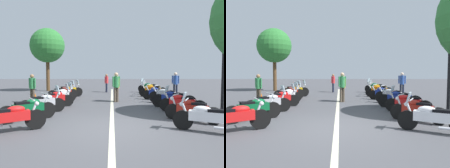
{
  "view_description": "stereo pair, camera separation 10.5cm",
  "coord_description": "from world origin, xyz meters",
  "views": [
    {
      "loc": [
        -6.79,
        -0.01,
        1.88
      ],
      "look_at": [
        5.31,
        0.0,
        1.1
      ],
      "focal_mm": 34.07,
      "sensor_mm": 36.0,
      "label": 1
    },
    {
      "loc": [
        -6.79,
        -0.11,
        1.88
      ],
      "look_at": [
        5.31,
        0.0,
        1.1
      ],
      "focal_mm": 34.07,
      "sensor_mm": 36.0,
      "label": 2
    }
  ],
  "objects": [
    {
      "name": "lane_centre_stripe",
      "position": [
        4.53,
        0.0,
        0.0
      ],
      "size": [
        19.86,
        0.16,
        0.01
      ],
      "primitive_type": "cube",
      "color": "beige",
      "rests_on": "ground_plane"
    },
    {
      "name": "motorcycle_left_row_3",
      "position": [
        3.96,
        2.94,
        0.46
      ],
      "size": [
        1.15,
        1.85,
        1.2
      ],
      "rotation": [
        0.0,
        0.0,
        -1.06
      ],
      "color": "black",
      "rests_on": "ground_plane"
    },
    {
      "name": "motorcycle_right_row_6",
      "position": [
        8.16,
        -2.87,
        0.46
      ],
      "size": [
        1.05,
        1.9,
        1.2
      ],
      "rotation": [
        0.0,
        0.0,
        1.13
      ],
      "color": "black",
      "rests_on": "ground_plane"
    },
    {
      "name": "motorcycle_left_row_2",
      "position": [
        2.47,
        3.02,
        0.46
      ],
      "size": [
        1.23,
        1.76,
        1.21
      ],
      "rotation": [
        0.0,
        0.0,
        -0.98
      ],
      "color": "black",
      "rests_on": "ground_plane"
    },
    {
      "name": "motorcycle_left_row_5",
      "position": [
        6.74,
        3.12,
        0.47
      ],
      "size": [
        1.46,
        1.68,
        1.22
      ],
      "rotation": [
        0.0,
        0.0,
        -0.86
      ],
      "color": "black",
      "rests_on": "ground_plane"
    },
    {
      "name": "motorcycle_right_row_7",
      "position": [
        9.51,
        -3.09,
        0.45
      ],
      "size": [
        1.13,
        1.98,
        0.99
      ],
      "rotation": [
        0.0,
        0.0,
        1.1
      ],
      "color": "black",
      "rests_on": "ground_plane"
    },
    {
      "name": "bystander_4",
      "position": [
        6.07,
        -0.28,
        0.94
      ],
      "size": [
        0.48,
        0.32,
        1.62
      ],
      "rotation": [
        0.0,
        0.0,
        5.2
      ],
      "color": "black",
      "rests_on": "ground_plane"
    },
    {
      "name": "motorcycle_right_row_4",
      "position": [
        5.23,
        -3.06,
        0.46
      ],
      "size": [
        1.18,
        1.8,
        1.01
      ],
      "rotation": [
        0.0,
        0.0,
        1.02
      ],
      "color": "black",
      "rests_on": "ground_plane"
    },
    {
      "name": "bystander_2",
      "position": [
        5.79,
        -0.25,
        1.04
      ],
      "size": [
        0.33,
        0.46,
        1.76
      ],
      "rotation": [
        0.0,
        0.0,
        3.72
      ],
      "color": "brown",
      "rests_on": "ground_plane"
    },
    {
      "name": "motorcycle_left_row_6",
      "position": [
        8.09,
        3.09,
        0.48
      ],
      "size": [
        1.19,
        1.96,
        1.22
      ],
      "rotation": [
        0.0,
        0.0,
        -1.06
      ],
      "color": "black",
      "rests_on": "ground_plane"
    },
    {
      "name": "motorcycle_right_row_0",
      "position": [
        -0.44,
        -2.89,
        0.46
      ],
      "size": [
        1.1,
        1.92,
        1.2
      ],
      "rotation": [
        0.0,
        0.0,
        1.11
      ],
      "color": "black",
      "rests_on": "ground_plane"
    },
    {
      "name": "motorcycle_left_row_0",
      "position": [
        -0.5,
        3.05,
        0.46
      ],
      "size": [
        1.3,
        1.86,
        1.0
      ],
      "rotation": [
        0.0,
        0.0,
        -0.99
      ],
      "color": "black",
      "rests_on": "ground_plane"
    },
    {
      "name": "traffic_cone_0",
      "position": [
        5.01,
        4.3,
        0.29
      ],
      "size": [
        0.36,
        0.36,
        0.61
      ],
      "color": "orange",
      "rests_on": "ground_plane"
    },
    {
      "name": "bystander_1",
      "position": [
        8.7,
        -4.64,
        1.02
      ],
      "size": [
        0.32,
        0.51,
        1.74
      ],
      "rotation": [
        0.0,
        0.0,
        2.85
      ],
      "color": "#1E2338",
      "rests_on": "ground_plane"
    },
    {
      "name": "ground_plane",
      "position": [
        0.0,
        0.0,
        0.0
      ],
      "size": [
        80.0,
        80.0,
        0.0
      ],
      "primitive_type": "plane",
      "color": "#4C4C51"
    },
    {
      "name": "motorcycle_right_row_5",
      "position": [
        6.61,
        -2.86,
        0.45
      ],
      "size": [
        1.17,
        1.77,
        0.98
      ],
      "rotation": [
        0.0,
        0.0,
        1.02
      ],
      "color": "black",
      "rests_on": "ground_plane"
    },
    {
      "name": "motorcycle_right_row_8",
      "position": [
        10.97,
        -3.13,
        0.46
      ],
      "size": [
        1.36,
        1.81,
        1.2
      ],
      "rotation": [
        0.0,
        0.0,
        0.95
      ],
      "color": "black",
      "rests_on": "ground_plane"
    },
    {
      "name": "motorcycle_right_row_1",
      "position": [
        0.89,
        -2.92,
        0.45
      ],
      "size": [
        1.29,
        1.75,
        0.98
      ],
      "rotation": [
        0.0,
        0.0,
        0.96
      ],
      "color": "black",
      "rests_on": "ground_plane"
    },
    {
      "name": "bystander_0",
      "position": [
        5.44,
        4.62,
        0.97
      ],
      "size": [
        0.32,
        0.48,
        1.66
      ],
      "rotation": [
        0.0,
        0.0,
        5.78
      ],
      "color": "brown",
      "rests_on": "ground_plane"
    },
    {
      "name": "motorcycle_left_row_1",
      "position": [
        1.04,
        3.1,
        0.46
      ],
      "size": [
        1.48,
        1.69,
        1.0
      ],
      "rotation": [
        0.0,
        0.0,
        -0.86
      ],
      "color": "black",
      "rests_on": "ground_plane"
    },
    {
      "name": "street_lamp_twin_globe",
      "position": [
        2.4,
        -4.82,
        3.16
      ],
      "size": [
        0.32,
        1.22,
        4.58
      ],
      "color": "black",
      "rests_on": "ground_plane"
    },
    {
      "name": "motorcycle_left_row_4",
      "position": [
        5.34,
        2.97,
        0.46
      ],
      "size": [
        1.38,
        1.6,
        1.19
      ],
      "rotation": [
        0.0,
        0.0,
        -0.87
      ],
      "color": "black",
      "rests_on": "ground_plane"
    },
    {
      "name": "motorcycle_right_row_2",
      "position": [
        2.5,
        -3.07,
        0.46
      ],
      "size": [
        1.21,
        1.81,
        1.2
      ],
      "rotation": [
        0.0,
        0.0,
        1.01
      ],
      "color": "black",
      "rests_on": "ground_plane"
    },
    {
      "name": "motorcycle_right_row_3",
      "position": [
        3.77,
        -3.06,
        0.47
      ],
      "size": [
        1.1,
        2.03,
        1.01
      ],
      "rotation": [
        0.0,
        0.0,
        1.13
      ],
      "color": "black",
      "rests_on": "ground_plane"
    },
    {
      "name": "roadside_tree_2",
      "position": [
        12.65,
        5.87,
        4.11
      ],
      "size": [
        3.09,
        3.09,
        5.68
      ],
      "color": "brown",
      "rests_on": "ground_plane"
    },
    {
      "name": "bystander_3",
      "position": [
        11.48,
        0.48,
        0.91
      ],
      "size": [
        0.52,
        0.32,
        1.57
      ],
      "rotation": [
        0.0,
        0.0,
        1.74
      ],
      "color": "#1E2338",
      "rests_on": "ground_plane"
    }
  ]
}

